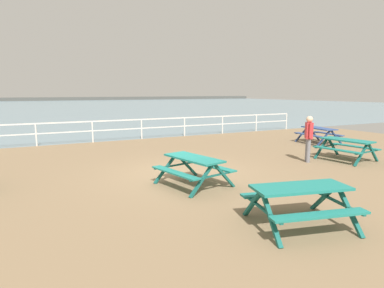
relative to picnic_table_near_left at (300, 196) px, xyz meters
The scene contains 9 objects.
ground_plane 4.65m from the picnic_table_near_left, 93.57° to the left, with size 30.00×24.00×0.20m, color #846B4C.
sea_band 57.34m from the picnic_table_near_left, 90.29° to the left, with size 142.00×90.00×0.01m, color gray.
distant_shoreline 100.34m from the picnic_table_near_left, 90.16° to the left, with size 142.00×6.00×1.80m, color #4C4C47.
seaward_railing 12.34m from the picnic_table_near_left, 91.33° to the left, with size 23.07×0.07×1.08m.
picnic_table_near_left is the anchor object (origin of this frame).
picnic_table_near_right 7.03m from the picnic_table_near_left, 31.35° to the left, with size 1.73×1.97×0.80m.
picnic_table_far_right 10.80m from the picnic_table_near_left, 40.12° to the left, with size 1.73×1.97×0.80m.
picnic_table_corner 3.35m from the picnic_table_near_left, 99.25° to the left, with size 1.85×2.07×0.80m.
visitor 6.08m from the picnic_table_near_left, 42.17° to the left, with size 0.37×0.45×1.66m.
Camera 1 is at (-4.16, -8.85, 2.51)m, focal length 30.34 mm.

